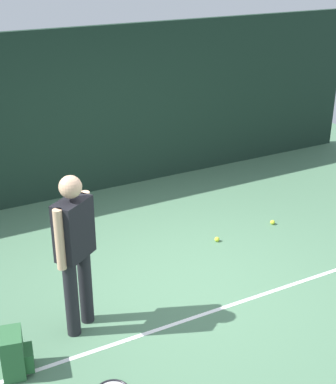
{
  "coord_description": "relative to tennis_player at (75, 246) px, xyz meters",
  "views": [
    {
      "loc": [
        -2.77,
        -4.82,
        3.66
      ],
      "look_at": [
        0.0,
        0.4,
        1.0
      ],
      "focal_mm": 52.14,
      "sensor_mm": 36.0,
      "label": 1
    }
  ],
  "objects": [
    {
      "name": "tennis_ball_mid_court",
      "position": [
        3.19,
        0.91,
        -0.93
      ],
      "size": [
        0.07,
        0.07,
        0.07
      ],
      "primitive_type": "sphere",
      "color": "#CCE033",
      "rests_on": "ground"
    },
    {
      "name": "ground_plane",
      "position": [
        1.36,
        0.23,
        -0.97
      ],
      "size": [
        12.0,
        12.0,
        0.0
      ],
      "primitive_type": "plane",
      "color": "#4C7556"
    },
    {
      "name": "back_fence",
      "position": [
        1.36,
        3.23,
        0.31
      ],
      "size": [
        10.0,
        0.1,
        2.56
      ],
      "primitive_type": "cube",
      "color": "#192D23",
      "rests_on": "ground"
    },
    {
      "name": "tennis_ball_near_player",
      "position": [
        2.22,
        0.86,
        -0.93
      ],
      "size": [
        0.07,
        0.07,
        0.07
      ],
      "primitive_type": "sphere",
      "color": "#CCE033",
      "rests_on": "ground"
    },
    {
      "name": "court_line",
      "position": [
        1.36,
        -0.42,
        -0.96
      ],
      "size": [
        9.0,
        0.05,
        0.0
      ],
      "primitive_type": "cube",
      "color": "white",
      "rests_on": "ground"
    },
    {
      "name": "tennis_player",
      "position": [
        0.0,
        0.0,
        0.0
      ],
      "size": [
        0.45,
        0.41,
        1.7
      ],
      "rotation": [
        0.0,
        0.0,
        -2.53
      ],
      "color": "black",
      "rests_on": "ground"
    },
    {
      "name": "backpack",
      "position": [
        -0.76,
        -0.36,
        -0.76
      ],
      "size": [
        0.33,
        0.34,
        0.44
      ],
      "rotation": [
        0.0,
        0.0,
        1.35
      ],
      "color": "#2D6038",
      "rests_on": "ground"
    }
  ]
}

